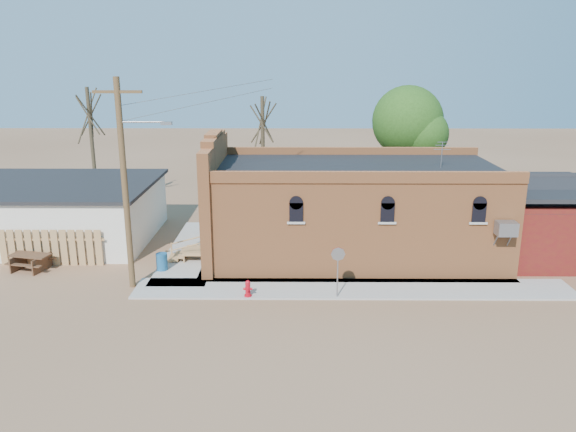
{
  "coord_description": "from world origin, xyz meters",
  "views": [
    {
      "loc": [
        -1.19,
        -21.72,
        9.66
      ],
      "look_at": [
        -1.37,
        4.2,
        2.4
      ],
      "focal_mm": 35.0,
      "sensor_mm": 36.0,
      "label": 1
    }
  ],
  "objects_px": {
    "trash_barrel": "(162,262)",
    "picnic_table": "(31,260)",
    "brick_bar": "(348,210)",
    "utility_pole": "(126,180)",
    "stop_sign": "(338,259)",
    "fire_hydrant": "(248,288)"
  },
  "relations": [
    {
      "from": "trash_barrel",
      "to": "picnic_table",
      "type": "distance_m",
      "value": 6.27
    },
    {
      "from": "fire_hydrant",
      "to": "stop_sign",
      "type": "bearing_deg",
      "value": -2.64
    },
    {
      "from": "brick_bar",
      "to": "utility_pole",
      "type": "xyz_separation_m",
      "value": [
        -9.79,
        -4.29,
        2.43
      ]
    },
    {
      "from": "fire_hydrant",
      "to": "trash_barrel",
      "type": "relative_size",
      "value": 0.88
    },
    {
      "from": "brick_bar",
      "to": "stop_sign",
      "type": "height_order",
      "value": "brick_bar"
    },
    {
      "from": "fire_hydrant",
      "to": "trash_barrel",
      "type": "xyz_separation_m",
      "value": [
        -4.28,
        3.04,
        0.05
      ]
    },
    {
      "from": "utility_pole",
      "to": "picnic_table",
      "type": "bearing_deg",
      "value": 159.75
    },
    {
      "from": "utility_pole",
      "to": "stop_sign",
      "type": "distance_m",
      "value": 9.43
    },
    {
      "from": "stop_sign",
      "to": "picnic_table",
      "type": "relative_size",
      "value": 1.03
    },
    {
      "from": "fire_hydrant",
      "to": "stop_sign",
      "type": "xyz_separation_m",
      "value": [
        3.73,
        0.0,
        1.32
      ]
    },
    {
      "from": "brick_bar",
      "to": "fire_hydrant",
      "type": "bearing_deg",
      "value": -130.32
    },
    {
      "from": "utility_pole",
      "to": "picnic_table",
      "type": "height_order",
      "value": "utility_pole"
    },
    {
      "from": "picnic_table",
      "to": "trash_barrel",
      "type": "bearing_deg",
      "value": 11.24
    },
    {
      "from": "trash_barrel",
      "to": "picnic_table",
      "type": "xyz_separation_m",
      "value": [
        -6.27,
        0.17,
        0.02
      ]
    },
    {
      "from": "brick_bar",
      "to": "stop_sign",
      "type": "bearing_deg",
      "value": -99.62
    },
    {
      "from": "brick_bar",
      "to": "trash_barrel",
      "type": "height_order",
      "value": "brick_bar"
    },
    {
      "from": "brick_bar",
      "to": "fire_hydrant",
      "type": "relative_size",
      "value": 23.22
    },
    {
      "from": "brick_bar",
      "to": "trash_barrel",
      "type": "bearing_deg",
      "value": -164.62
    },
    {
      "from": "brick_bar",
      "to": "trash_barrel",
      "type": "relative_size",
      "value": 20.38
    },
    {
      "from": "utility_pole",
      "to": "trash_barrel",
      "type": "height_order",
      "value": "utility_pole"
    },
    {
      "from": "brick_bar",
      "to": "trash_barrel",
      "type": "distance_m",
      "value": 9.46
    },
    {
      "from": "trash_barrel",
      "to": "stop_sign",
      "type": "bearing_deg",
      "value": -20.74
    }
  ]
}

